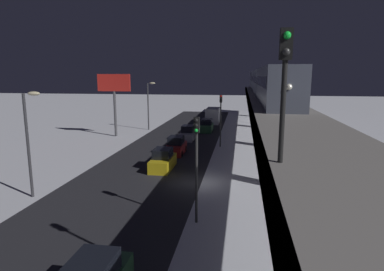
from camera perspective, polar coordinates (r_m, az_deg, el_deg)
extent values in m
plane|color=white|center=(27.09, 0.82, -8.25)|extent=(240.00, 240.00, 0.00)
cube|color=#28282D|center=(28.21, -9.58, -7.62)|extent=(11.00, 105.16, 0.01)
cube|color=gray|center=(25.78, 15.74, 3.35)|extent=(5.00, 105.16, 0.80)
cube|color=#38383D|center=(25.60, 10.44, 3.52)|extent=(0.24, 103.06, 0.80)
cylinder|color=gray|center=(70.80, 11.33, 5.42)|extent=(1.40, 1.40, 5.28)
cylinder|color=gray|center=(55.87, 11.97, 4.07)|extent=(1.40, 1.40, 5.28)
cylinder|color=gray|center=(41.00, 13.07, 1.73)|extent=(1.40, 1.40, 5.28)
cylinder|color=gray|center=(26.31, 15.41, -3.23)|extent=(1.40, 1.40, 5.28)
cylinder|color=gray|center=(12.44, 23.61, -19.75)|extent=(1.40, 1.40, 5.28)
cube|color=#4C5160|center=(32.28, 14.52, 8.52)|extent=(2.90, 18.00, 3.40)
cube|color=black|center=(32.27, 14.55, 9.25)|extent=(2.94, 16.20, 0.90)
cube|color=#4C5160|center=(50.81, 12.48, 9.23)|extent=(2.90, 18.00, 3.40)
cube|color=black|center=(50.81, 12.50, 9.69)|extent=(2.94, 16.20, 0.90)
cube|color=#4C5160|center=(69.39, 11.53, 9.56)|extent=(2.90, 18.00, 3.40)
cube|color=black|center=(69.38, 11.54, 9.90)|extent=(2.94, 16.20, 0.90)
sphere|color=white|center=(23.28, 16.70, 8.18)|extent=(0.44, 0.44, 0.44)
cylinder|color=black|center=(10.15, 15.66, 4.17)|extent=(0.16, 0.16, 3.20)
cube|color=black|center=(10.14, 16.22, 15.19)|extent=(0.36, 0.28, 0.90)
sphere|color=#19F23F|center=(10.00, 16.41, 16.57)|extent=(0.22, 0.22, 0.22)
sphere|color=#333333|center=(9.96, 16.27, 13.94)|extent=(0.22, 0.22, 0.22)
cube|color=#A51E1E|center=(36.69, -2.82, -2.34)|extent=(1.80, 4.12, 1.10)
cube|color=black|center=(36.48, -2.83, -0.83)|extent=(1.58, 1.98, 0.87)
cylinder|color=black|center=(38.14, -3.69, -2.21)|extent=(0.20, 0.64, 0.64)
cylinder|color=black|center=(37.81, -1.16, -2.30)|extent=(0.20, 0.64, 0.64)
cylinder|color=black|center=(35.71, -4.57, -3.11)|extent=(0.20, 0.64, 0.64)
cylinder|color=black|center=(35.36, -1.87, -3.21)|extent=(0.20, 0.64, 0.64)
cube|color=black|center=(13.73, -17.23, -21.57)|extent=(1.58, 2.03, 0.87)
cube|color=gold|center=(30.82, -5.13, -4.88)|extent=(1.80, 4.26, 1.10)
cube|color=black|center=(30.58, -5.16, -3.10)|extent=(1.58, 2.05, 0.87)
cube|color=#2D6038|center=(51.15, 2.57, 1.34)|extent=(1.80, 4.29, 1.10)
cube|color=black|center=(51.00, 2.57, 2.44)|extent=(1.58, 2.06, 0.87)
cube|color=#B2B2B7|center=(44.56, -0.72, -0.02)|extent=(1.80, 4.56, 1.10)
cube|color=black|center=(44.39, -0.72, 1.23)|extent=(1.58, 2.19, 0.87)
cube|color=navy|center=(63.70, 4.01, 3.74)|extent=(2.30, 2.20, 2.40)
cube|color=silver|center=(59.91, 3.70, 3.51)|extent=(2.40, 5.00, 2.80)
cylinder|color=#2D2D2D|center=(19.23, 0.79, -7.58)|extent=(0.16, 0.16, 5.50)
cube|color=black|center=(18.48, 0.81, 1.89)|extent=(0.32, 0.32, 0.90)
sphere|color=black|center=(18.27, 0.74, 2.73)|extent=(0.20, 0.20, 0.20)
sphere|color=black|center=(18.31, 0.73, 1.80)|extent=(0.20, 0.20, 0.20)
sphere|color=#19E53F|center=(18.36, 0.73, 0.88)|extent=(0.20, 0.20, 0.20)
cylinder|color=#2D2D2D|center=(39.90, 5.04, 1.89)|extent=(0.16, 0.16, 5.50)
cube|color=black|center=(39.54, 5.12, 6.48)|extent=(0.32, 0.32, 0.90)
sphere|color=red|center=(39.34, 5.11, 6.90)|extent=(0.20, 0.20, 0.20)
sphere|color=black|center=(39.36, 5.10, 6.46)|extent=(0.20, 0.20, 0.20)
sphere|color=black|center=(39.39, 5.09, 6.03)|extent=(0.20, 0.20, 0.20)
cylinder|color=#4C4C51|center=(48.00, -13.36, 3.71)|extent=(0.36, 0.36, 6.50)
cube|color=red|center=(47.69, -13.59, 9.03)|extent=(4.80, 0.30, 2.40)
cylinder|color=#38383D|center=(25.77, -26.88, -1.76)|extent=(0.20, 0.20, 7.50)
ellipsoid|color=#F4E5B2|center=(24.85, -26.09, 6.64)|extent=(0.90, 0.44, 0.30)
cylinder|color=#38383D|center=(52.80, -7.72, 5.05)|extent=(0.20, 0.20, 7.50)
ellipsoid|color=#F4E5B2|center=(52.36, -6.98, 9.13)|extent=(0.90, 0.44, 0.30)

